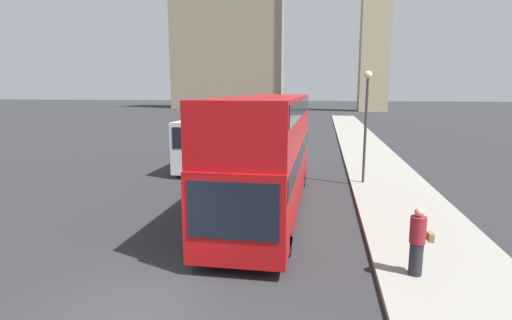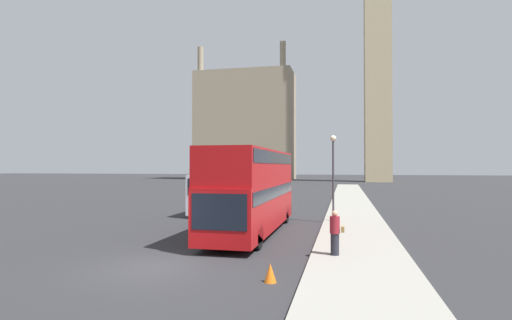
{
  "view_description": "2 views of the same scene",
  "coord_description": "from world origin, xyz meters",
  "px_view_note": "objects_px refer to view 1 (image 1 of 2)",
  "views": [
    {
      "loc": [
        3.67,
        -6.68,
        4.39
      ],
      "look_at": [
        1.16,
        8.14,
        1.72
      ],
      "focal_mm": 28.0,
      "sensor_mm": 36.0,
      "label": 1
    },
    {
      "loc": [
        6.23,
        -12.27,
        3.36
      ],
      "look_at": [
        0.23,
        14.64,
        3.8
      ],
      "focal_mm": 28.0,
      "sensor_mm": 36.0,
      "label": 2
    }
  ],
  "objects_px": {
    "red_double_decker_bus": "(267,148)",
    "parked_sedan": "(248,131)",
    "street_lamp": "(366,109)",
    "white_van": "(207,142)",
    "pedestrian": "(418,242)"
  },
  "relations": [
    {
      "from": "red_double_decker_bus",
      "to": "white_van",
      "type": "height_order",
      "value": "red_double_decker_bus"
    },
    {
      "from": "white_van",
      "to": "parked_sedan",
      "type": "relative_size",
      "value": 1.35
    },
    {
      "from": "white_van",
      "to": "street_lamp",
      "type": "height_order",
      "value": "street_lamp"
    },
    {
      "from": "white_van",
      "to": "parked_sedan",
      "type": "distance_m",
      "value": 13.98
    },
    {
      "from": "street_lamp",
      "to": "parked_sedan",
      "type": "relative_size",
      "value": 1.15
    },
    {
      "from": "red_double_decker_bus",
      "to": "white_van",
      "type": "xyz_separation_m",
      "value": [
        -4.36,
        7.05,
        -0.83
      ]
    },
    {
      "from": "red_double_decker_bus",
      "to": "parked_sedan",
      "type": "xyz_separation_m",
      "value": [
        -4.68,
        20.99,
        -1.66
      ]
    },
    {
      "from": "pedestrian",
      "to": "parked_sedan",
      "type": "xyz_separation_m",
      "value": [
        -8.85,
        25.88,
        -0.29
      ]
    },
    {
      "from": "street_lamp",
      "to": "parked_sedan",
      "type": "distance_m",
      "value": 18.77
    },
    {
      "from": "red_double_decker_bus",
      "to": "street_lamp",
      "type": "relative_size",
      "value": 2.21
    },
    {
      "from": "street_lamp",
      "to": "parked_sedan",
      "type": "bearing_deg",
      "value": 117.37
    },
    {
      "from": "red_double_decker_bus",
      "to": "pedestrian",
      "type": "relative_size",
      "value": 6.95
    },
    {
      "from": "red_double_decker_bus",
      "to": "white_van",
      "type": "bearing_deg",
      "value": 121.75
    },
    {
      "from": "red_double_decker_bus",
      "to": "white_van",
      "type": "distance_m",
      "value": 8.33
    },
    {
      "from": "white_van",
      "to": "street_lamp",
      "type": "xyz_separation_m",
      "value": [
        8.21,
        -2.52,
        2.03
      ]
    }
  ]
}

